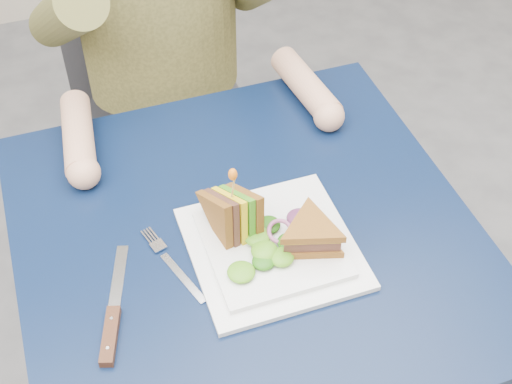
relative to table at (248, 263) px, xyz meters
name	(u,v)px	position (x,y,z in m)	size (l,w,h in m)	color
table	(248,263)	(0.00, 0.00, 0.00)	(0.75, 0.75, 0.73)	black
chair	(159,83)	(0.00, 0.69, -0.11)	(0.42, 0.40, 0.93)	#47474C
plate	(272,247)	(0.03, -0.05, 0.09)	(0.26, 0.26, 0.02)	white
sandwich_flat	(311,235)	(0.08, -0.07, 0.12)	(0.15, 0.15, 0.05)	brown
sandwich_upright	(234,216)	(-0.02, 0.00, 0.13)	(0.09, 0.15, 0.15)	brown
fork	(174,266)	(-0.13, -0.03, 0.08)	(0.07, 0.18, 0.01)	silver
knife	(112,324)	(-0.25, -0.11, 0.09)	(0.09, 0.22, 0.02)	silver
toothpick	(233,187)	(-0.02, 0.00, 0.20)	(0.00, 0.00, 0.06)	tan
toothpick_frill	(233,174)	(-0.02, 0.00, 0.23)	(0.01, 0.01, 0.02)	orange
lettuce_spill	(273,233)	(0.03, -0.04, 0.11)	(0.15, 0.13, 0.02)	#337A14
onion_ring	(280,231)	(0.04, -0.04, 0.11)	(0.04, 0.04, 0.01)	#9E4C7A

